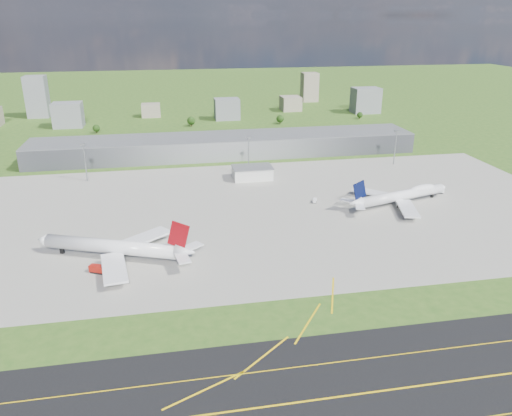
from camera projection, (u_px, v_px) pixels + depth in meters
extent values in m
plane|color=#30571B|center=(228.00, 160.00, 384.27)|extent=(1400.00, 1400.00, 0.00)
cube|color=black|center=(344.00, 396.00, 145.85)|extent=(1400.00, 60.00, 0.06)
cube|color=gray|center=(271.00, 210.00, 285.09)|extent=(360.00, 190.00, 0.08)
cube|color=gray|center=(226.00, 146.00, 395.31)|extent=(300.00, 42.00, 15.00)
cube|color=silver|center=(252.00, 173.00, 338.68)|extent=(26.00, 16.00, 8.00)
cylinder|color=gray|center=(85.00, 163.00, 330.67)|extent=(0.70, 0.70, 25.00)
cube|color=gray|center=(83.00, 144.00, 326.05)|extent=(3.50, 2.00, 1.20)
cylinder|color=gray|center=(248.00, 155.00, 349.36)|extent=(0.70, 0.70, 25.00)
cube|color=gray|center=(248.00, 137.00, 344.74)|extent=(3.50, 2.00, 1.20)
cylinder|color=gray|center=(395.00, 148.00, 368.05)|extent=(0.70, 0.70, 25.00)
cube|color=gray|center=(397.00, 131.00, 363.43)|extent=(3.50, 2.00, 1.20)
cylinder|color=white|center=(110.00, 246.00, 226.63)|extent=(60.80, 29.52, 6.51)
cone|color=white|center=(43.00, 240.00, 232.94)|extent=(7.46, 8.06, 6.51)
cone|color=white|center=(185.00, 252.00, 219.71)|extent=(10.48, 9.28, 6.51)
cube|color=maroon|center=(107.00, 250.00, 227.76)|extent=(48.86, 21.73, 1.41)
cube|color=white|center=(114.00, 268.00, 211.50)|extent=(13.63, 29.30, 0.98)
cube|color=white|center=(144.00, 238.00, 239.78)|extent=(28.22, 25.08, 0.98)
cube|color=maroon|center=(178.00, 235.00, 217.39)|extent=(10.23, 4.54, 13.11)
cylinder|color=#38383D|center=(113.00, 267.00, 216.46)|extent=(6.83, 5.45, 3.47)
cylinder|color=#38383D|center=(135.00, 245.00, 237.28)|extent=(6.83, 5.45, 3.47)
cube|color=black|center=(120.00, 262.00, 222.64)|extent=(2.10, 1.86, 2.71)
cube|color=black|center=(129.00, 252.00, 231.56)|extent=(2.10, 1.86, 2.71)
cube|color=black|center=(62.00, 251.00, 232.91)|extent=(2.10, 1.86, 2.71)
cylinder|color=white|center=(402.00, 195.00, 292.94)|extent=(59.16, 21.67, 5.97)
cone|color=white|center=(443.00, 188.00, 306.11)|extent=(6.23, 7.04, 5.97)
cone|color=white|center=(355.00, 203.00, 278.91)|extent=(9.02, 7.81, 5.97)
cube|color=navy|center=(404.00, 198.00, 294.40)|extent=(47.86, 15.41, 1.25)
ellipsoid|color=white|center=(422.00, 189.00, 298.63)|extent=(20.01, 10.85, 5.38)
cube|color=white|center=(374.00, 193.00, 302.30)|extent=(25.24, 25.03, 0.87)
cube|color=white|center=(408.00, 208.00, 277.78)|extent=(15.14, 28.19, 0.87)
cube|color=black|center=(360.00, 190.00, 277.35)|extent=(9.38, 3.02, 11.64)
cylinder|color=#38383D|center=(385.00, 198.00, 299.46)|extent=(5.93, 4.38, 3.08)
cylinder|color=#38383D|center=(368.00, 194.00, 305.27)|extent=(5.93, 4.38, 3.08)
cylinder|color=#38383D|center=(405.00, 207.00, 284.92)|extent=(5.93, 4.38, 3.08)
cylinder|color=#38383D|center=(409.00, 214.00, 274.57)|extent=(5.93, 4.38, 3.08)
cube|color=black|center=(389.00, 201.00, 295.70)|extent=(1.79, 1.52, 2.41)
cube|color=black|center=(399.00, 206.00, 288.43)|extent=(1.79, 1.52, 2.41)
cube|color=black|center=(432.00, 196.00, 304.25)|extent=(1.79, 1.52, 2.41)
cube|color=#9E130B|center=(98.00, 269.00, 215.00)|extent=(8.19, 5.84, 3.08)
cube|color=black|center=(99.00, 272.00, 215.56)|extent=(7.21, 5.49, 0.70)
cube|color=orange|center=(168.00, 255.00, 229.22)|extent=(3.91, 3.15, 1.37)
cube|color=black|center=(168.00, 256.00, 229.47)|extent=(3.48, 3.04, 0.70)
cube|color=white|center=(315.00, 200.00, 296.21)|extent=(3.60, 4.92, 1.98)
cube|color=black|center=(315.00, 202.00, 296.57)|extent=(3.42, 4.34, 0.70)
cube|color=white|center=(440.00, 191.00, 311.09)|extent=(5.03, 2.46, 2.21)
cube|color=black|center=(439.00, 193.00, 311.49)|extent=(4.29, 2.55, 0.70)
cube|color=slate|center=(68.00, 115.00, 493.69)|extent=(28.00, 22.00, 24.00)
cube|color=gray|center=(151.00, 110.00, 545.77)|extent=(20.00, 18.00, 14.00)
cube|color=slate|center=(227.00, 109.00, 530.41)|extent=(26.00, 20.00, 22.00)
cube|color=gray|center=(291.00, 103.00, 581.76)|extent=(22.00, 24.00, 16.00)
cube|color=slate|center=(366.00, 100.00, 565.68)|extent=(30.00, 22.00, 28.00)
cube|color=slate|center=(37.00, 97.00, 538.30)|extent=(22.00, 20.00, 44.00)
cube|color=gray|center=(310.00, 87.00, 639.97)|extent=(20.00, 18.00, 36.00)
cylinder|color=#382314|center=(97.00, 132.00, 470.49)|extent=(0.70, 0.70, 3.00)
sphere|color=black|center=(96.00, 128.00, 469.27)|extent=(6.75, 6.75, 6.75)
cylinder|color=#382314|center=(191.00, 125.00, 499.42)|extent=(0.70, 0.70, 3.60)
sphere|color=black|center=(191.00, 121.00, 497.96)|extent=(8.10, 8.10, 8.10)
cylinder|color=#382314|center=(280.00, 122.00, 510.17)|extent=(0.70, 0.70, 3.40)
sphere|color=black|center=(280.00, 119.00, 508.79)|extent=(7.65, 7.65, 7.65)
cylinder|color=#382314|center=(360.00, 118.00, 534.74)|extent=(0.70, 0.70, 2.80)
sphere|color=black|center=(360.00, 115.00, 533.60)|extent=(6.30, 6.30, 6.30)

